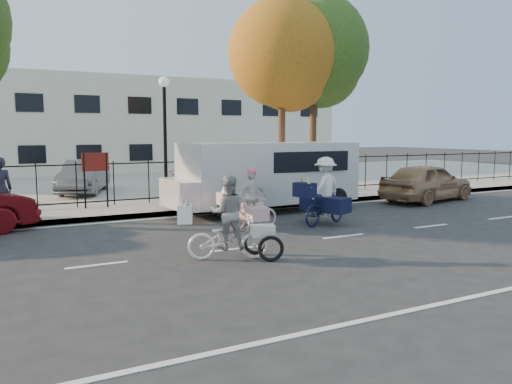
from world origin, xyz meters
TOP-DOWN VIEW (x-y plane):
  - ground at (0.00, 0.00)m, footprint 120.00×120.00m
  - road_markings at (0.00, 0.00)m, footprint 60.00×9.52m
  - curb at (0.00, 5.05)m, footprint 60.00×0.10m
  - sidewalk at (0.00, 6.10)m, footprint 60.00×2.20m
  - parking_lot at (0.00, 15.00)m, footprint 60.00×15.60m
  - iron_fence at (0.00, 7.20)m, footprint 58.00×0.06m
  - building at (0.00, 25.00)m, footprint 34.00×10.00m
  - lamppost at (0.50, 6.80)m, footprint 0.36×0.36m
  - street_sign at (-1.85, 6.80)m, footprint 0.85×0.06m
  - zebra_trike at (-0.50, -0.73)m, footprint 2.00×1.34m
  - unicorn_bike at (1.31, 1.83)m, footprint 1.68×1.17m
  - bull_bike at (3.51, 1.59)m, footprint 2.12×1.51m
  - white_van at (3.21, 4.50)m, footprint 6.44×2.40m
  - gold_sedan at (9.75, 3.80)m, footprint 4.53×2.58m
  - pedestrian at (-4.64, 5.40)m, footprint 0.71×0.52m
  - lot_car_c at (-1.59, 11.21)m, footprint 2.72×4.30m
  - lot_car_d at (2.60, 10.59)m, footprint 2.74×4.08m
  - tree_mid at (5.63, 7.48)m, footprint 4.27×4.27m
  - tree_east at (7.42, 7.92)m, footprint 4.53×4.53m

SIDE VIEW (x-z plane):
  - ground at x=0.00m, z-range 0.00..0.00m
  - road_markings at x=0.00m, z-range 0.00..0.01m
  - curb at x=0.00m, z-range 0.00..0.15m
  - sidewalk at x=0.00m, z-range 0.00..0.15m
  - parking_lot at x=0.00m, z-range 0.00..0.15m
  - unicorn_bike at x=1.31m, z-range -0.22..1.48m
  - zebra_trike at x=-0.50m, z-range -0.20..1.53m
  - gold_sedan at x=9.75m, z-range 0.00..1.45m
  - bull_bike at x=3.51m, z-range -0.19..1.72m
  - lot_car_d at x=2.60m, z-range 0.15..1.44m
  - lot_car_c at x=-1.59m, z-range 0.15..1.49m
  - iron_fence at x=0.00m, z-range 0.15..1.65m
  - pedestrian at x=-4.64m, z-range 0.15..1.94m
  - white_van at x=3.21m, z-range 0.12..2.38m
  - street_sign at x=-1.85m, z-range 0.52..2.32m
  - building at x=0.00m, z-range 0.00..6.00m
  - lamppost at x=0.50m, z-range 0.95..5.28m
  - tree_mid at x=5.63m, z-range 1.57..9.40m
  - tree_east at x=7.42m, z-range 1.66..9.96m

